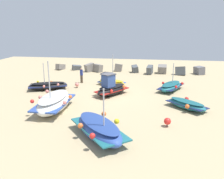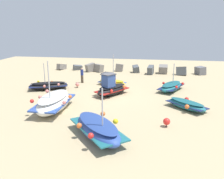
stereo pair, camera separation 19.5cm
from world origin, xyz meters
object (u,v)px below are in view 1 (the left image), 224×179
(fishing_boat_0, at_px, (171,86))
(fishing_boat_6, at_px, (187,104))
(fishing_boat_2, at_px, (54,102))
(fishing_boat_5, at_px, (111,88))
(fishing_boat_1, at_px, (48,86))
(mooring_buoy_0, at_px, (167,121))
(mooring_buoy_1, at_px, (77,85))
(person_walking, at_px, (81,74))
(fishing_boat_4, at_px, (111,81))
(fishing_boat_3, at_px, (99,129))

(fishing_boat_0, xyz_separation_m, fishing_boat_6, (0.82, -5.30, -0.05))
(fishing_boat_2, relative_size, fishing_boat_5, 1.28)
(fishing_boat_1, height_order, mooring_buoy_0, fishing_boat_1)
(fishing_boat_5, xyz_separation_m, mooring_buoy_1, (-3.97, 2.12, -0.34))
(fishing_boat_0, height_order, person_walking, fishing_boat_0)
(fishing_boat_2, xyz_separation_m, mooring_buoy_1, (-0.33, 6.92, -0.34))
(fishing_boat_2, height_order, fishing_boat_4, fishing_boat_2)
(fishing_boat_1, height_order, fishing_boat_5, fishing_boat_1)
(fishing_boat_3, relative_size, fishing_boat_6, 1.39)
(mooring_buoy_1, bearing_deg, fishing_boat_1, -157.37)
(person_walking, distance_m, mooring_buoy_1, 2.19)
(fishing_boat_1, xyz_separation_m, mooring_buoy_0, (11.38, -7.44, -0.03))
(fishing_boat_2, relative_size, fishing_boat_3, 1.03)
(fishing_boat_4, height_order, mooring_buoy_0, fishing_boat_4)
(mooring_buoy_1, bearing_deg, fishing_boat_4, 27.10)
(person_walking, bearing_deg, fishing_boat_4, -89.32)
(fishing_boat_0, relative_size, fishing_boat_1, 0.96)
(fishing_boat_2, relative_size, person_walking, 2.74)
(fishing_boat_4, bearing_deg, fishing_boat_0, -173.55)
(fishing_boat_2, xyz_separation_m, fishing_boat_6, (10.06, 2.06, -0.31))
(fishing_boat_2, relative_size, fishing_boat_4, 1.41)
(fishing_boat_3, xyz_separation_m, mooring_buoy_1, (-4.63, 10.77, -0.23))
(fishing_boat_0, distance_m, fishing_boat_4, 6.41)
(fishing_boat_4, xyz_separation_m, mooring_buoy_0, (5.40, -10.24, -0.07))
(fishing_boat_3, relative_size, fishing_boat_4, 1.37)
(person_walking, xyz_separation_m, mooring_buoy_1, (0.10, -2.08, -0.67))
(fishing_boat_3, height_order, fishing_boat_4, fishing_boat_4)
(fishing_boat_2, xyz_separation_m, person_walking, (-0.42, 9.00, 0.33))
(mooring_buoy_0, bearing_deg, fishing_boat_2, 168.89)
(fishing_boat_2, bearing_deg, person_walking, 1.90)
(fishing_boat_5, distance_m, mooring_buoy_1, 4.52)
(fishing_boat_0, height_order, fishing_boat_1, fishing_boat_1)
(fishing_boat_0, xyz_separation_m, mooring_buoy_0, (-0.89, -9.00, -0.05))
(fishing_boat_4, bearing_deg, mooring_buoy_0, 135.36)
(fishing_boat_3, height_order, mooring_buoy_0, fishing_boat_3)
(fishing_boat_4, xyz_separation_m, fishing_boat_5, (0.70, -3.79, 0.24))
(fishing_boat_2, relative_size, fishing_boat_6, 1.44)
(fishing_boat_0, xyz_separation_m, fishing_boat_5, (-5.59, -2.56, 0.26))
(fishing_boat_0, height_order, fishing_boat_4, fishing_boat_4)
(fishing_boat_2, height_order, person_walking, fishing_boat_2)
(fishing_boat_2, bearing_deg, fishing_boat_1, 26.81)
(fishing_boat_4, distance_m, person_walking, 3.44)
(fishing_boat_1, relative_size, fishing_boat_2, 0.88)
(fishing_boat_5, bearing_deg, fishing_boat_4, -135.23)
(person_walking, distance_m, mooring_buoy_0, 13.80)
(fishing_boat_2, relative_size, mooring_buoy_0, 7.90)
(fishing_boat_1, height_order, fishing_boat_6, fishing_boat_1)
(mooring_buoy_1, bearing_deg, fishing_boat_0, 2.64)
(fishing_boat_0, relative_size, mooring_buoy_0, 6.67)
(mooring_buoy_0, bearing_deg, person_walking, 129.50)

